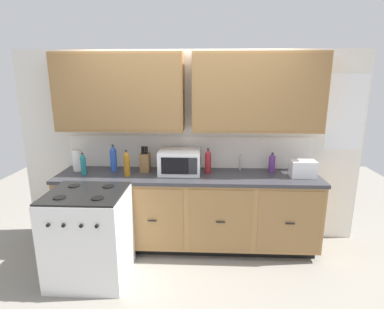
{
  "coord_description": "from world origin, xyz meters",
  "views": [
    {
      "loc": [
        0.2,
        -3.07,
        2.02
      ],
      "look_at": [
        0.05,
        0.27,
        1.18
      ],
      "focal_mm": 28.32,
      "sensor_mm": 36.0,
      "label": 1
    }
  ],
  "objects_px": {
    "bottle_violet": "(272,163)",
    "paper_towel_roll": "(78,160)",
    "bottle_teal": "(83,164)",
    "bottle_blue": "(113,158)",
    "knife_block": "(145,162)",
    "microwave": "(180,162)",
    "toaster": "(303,169)",
    "stove_range": "(89,235)",
    "bottle_amber": "(127,163)",
    "bottle_red": "(208,161)"
  },
  "relations": [
    {
      "from": "bottle_violet",
      "to": "paper_towel_roll",
      "type": "bearing_deg",
      "value": -178.78
    },
    {
      "from": "bottle_teal",
      "to": "bottle_blue",
      "type": "bearing_deg",
      "value": 29.53
    },
    {
      "from": "knife_block",
      "to": "bottle_teal",
      "type": "relative_size",
      "value": 1.18
    },
    {
      "from": "microwave",
      "to": "bottle_violet",
      "type": "distance_m",
      "value": 1.1
    },
    {
      "from": "microwave",
      "to": "bottle_violet",
      "type": "bearing_deg",
      "value": 5.17
    },
    {
      "from": "microwave",
      "to": "bottle_teal",
      "type": "distance_m",
      "value": 1.12
    },
    {
      "from": "toaster",
      "to": "knife_block",
      "type": "bearing_deg",
      "value": 175.9
    },
    {
      "from": "knife_block",
      "to": "paper_towel_roll",
      "type": "bearing_deg",
      "value": -179.95
    },
    {
      "from": "stove_range",
      "to": "paper_towel_roll",
      "type": "distance_m",
      "value": 1.02
    },
    {
      "from": "toaster",
      "to": "bottle_violet",
      "type": "bearing_deg",
      "value": 149.9
    },
    {
      "from": "bottle_violet",
      "to": "bottle_amber",
      "type": "bearing_deg",
      "value": -172.15
    },
    {
      "from": "paper_towel_roll",
      "to": "stove_range",
      "type": "bearing_deg",
      "value": -62.99
    },
    {
      "from": "paper_towel_roll",
      "to": "bottle_amber",
      "type": "distance_m",
      "value": 0.68
    },
    {
      "from": "paper_towel_roll",
      "to": "bottle_teal",
      "type": "bearing_deg",
      "value": -50.55
    },
    {
      "from": "bottle_red",
      "to": "bottle_amber",
      "type": "bearing_deg",
      "value": -170.6
    },
    {
      "from": "knife_block",
      "to": "paper_towel_roll",
      "type": "height_order",
      "value": "knife_block"
    },
    {
      "from": "paper_towel_roll",
      "to": "bottle_red",
      "type": "distance_m",
      "value": 1.58
    },
    {
      "from": "bottle_red",
      "to": "knife_block",
      "type": "bearing_deg",
      "value": 177.68
    },
    {
      "from": "toaster",
      "to": "bottle_violet",
      "type": "relative_size",
      "value": 1.19
    },
    {
      "from": "bottle_teal",
      "to": "bottle_violet",
      "type": "bearing_deg",
      "value": 5.65
    },
    {
      "from": "microwave",
      "to": "paper_towel_roll",
      "type": "distance_m",
      "value": 1.25
    },
    {
      "from": "microwave",
      "to": "toaster",
      "type": "distance_m",
      "value": 1.41
    },
    {
      "from": "stove_range",
      "to": "bottle_teal",
      "type": "bearing_deg",
      "value": 112.64
    },
    {
      "from": "bottle_amber",
      "to": "bottle_teal",
      "type": "relative_size",
      "value": 1.16
    },
    {
      "from": "bottle_blue",
      "to": "bottle_violet",
      "type": "bearing_deg",
      "value": 1.4
    },
    {
      "from": "bottle_violet",
      "to": "knife_block",
      "type": "bearing_deg",
      "value": -178.14
    },
    {
      "from": "bottle_teal",
      "to": "bottle_amber",
      "type": "bearing_deg",
      "value": -1.7
    },
    {
      "from": "knife_block",
      "to": "paper_towel_roll",
      "type": "relative_size",
      "value": 1.19
    },
    {
      "from": "bottle_blue",
      "to": "microwave",
      "type": "bearing_deg",
      "value": -3.75
    },
    {
      "from": "microwave",
      "to": "toaster",
      "type": "bearing_deg",
      "value": -3.3
    },
    {
      "from": "bottle_blue",
      "to": "bottle_amber",
      "type": "distance_m",
      "value": 0.28
    },
    {
      "from": "stove_range",
      "to": "bottle_red",
      "type": "xyz_separation_m",
      "value": [
        1.21,
        0.71,
        0.61
      ]
    },
    {
      "from": "stove_range",
      "to": "paper_towel_roll",
      "type": "relative_size",
      "value": 3.65
    },
    {
      "from": "bottle_violet",
      "to": "bottle_teal",
      "type": "distance_m",
      "value": 2.22
    },
    {
      "from": "microwave",
      "to": "bottle_blue",
      "type": "relative_size",
      "value": 1.48
    },
    {
      "from": "bottle_teal",
      "to": "toaster",
      "type": "bearing_deg",
      "value": 0.86
    },
    {
      "from": "bottle_amber",
      "to": "bottle_red",
      "type": "distance_m",
      "value": 0.94
    },
    {
      "from": "bottle_violet",
      "to": "bottle_red",
      "type": "relative_size",
      "value": 0.79
    },
    {
      "from": "knife_block",
      "to": "microwave",
      "type": "bearing_deg",
      "value": -6.77
    },
    {
      "from": "toaster",
      "to": "paper_towel_roll",
      "type": "distance_m",
      "value": 2.66
    },
    {
      "from": "toaster",
      "to": "knife_block",
      "type": "distance_m",
      "value": 1.84
    },
    {
      "from": "microwave",
      "to": "paper_towel_roll",
      "type": "bearing_deg",
      "value": 177.74
    },
    {
      "from": "stove_range",
      "to": "bottle_violet",
      "type": "height_order",
      "value": "bottle_violet"
    },
    {
      "from": "stove_range",
      "to": "knife_block",
      "type": "bearing_deg",
      "value": 58.56
    },
    {
      "from": "stove_range",
      "to": "bottle_amber",
      "type": "distance_m",
      "value": 0.87
    },
    {
      "from": "stove_range",
      "to": "knife_block",
      "type": "xyz_separation_m",
      "value": [
        0.45,
        0.74,
        0.58
      ]
    },
    {
      "from": "microwave",
      "to": "toaster",
      "type": "relative_size",
      "value": 1.71
    },
    {
      "from": "microwave",
      "to": "toaster",
      "type": "xyz_separation_m",
      "value": [
        1.41,
        -0.08,
        -0.04
      ]
    },
    {
      "from": "bottle_violet",
      "to": "microwave",
      "type": "bearing_deg",
      "value": -174.83
    },
    {
      "from": "knife_block",
      "to": "bottle_violet",
      "type": "xyz_separation_m",
      "value": [
        1.52,
        0.05,
        -0.0
      ]
    }
  ]
}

